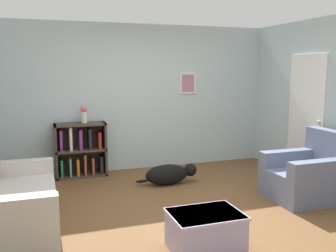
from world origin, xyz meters
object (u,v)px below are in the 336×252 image
Objects in this scene: recliner_chair at (309,175)px; vase at (84,113)px; coffee_table at (205,230)px; dog at (169,174)px; bookshelf at (81,150)px; couch at (10,203)px.

vase is at bearing 142.69° from recliner_chair.
recliner_chair is 3.26× the size of vase.
coffee_table is 3.31m from vase.
coffee_table is at bearing -155.34° from recliner_chair.
vase is (-0.83, 3.09, 0.88)m from coffee_table.
coffee_table is at bearing -75.02° from vase.
recliner_chair is 2.07m from dog.
recliner_chair reaches higher than dog.
bookshelf is at bearing 143.17° from recliner_chair.
recliner_chair is at bearing -37.31° from vase.
vase is (0.07, -0.02, 0.64)m from bookshelf.
bookshelf is at bearing 166.53° from vase.
couch is at bearing 147.45° from coffee_table.
recliner_chair reaches higher than couch.
bookshelf is at bearing 143.56° from dog.
couch is at bearing 175.82° from recliner_chair.
dog is 1.77m from vase.
vase is at bearing -13.47° from bookshelf.
bookshelf is 1.60m from dog.
coffee_table is 2.36× the size of vase.
bookshelf reaches higher than dog.
coffee_table is at bearing -32.55° from couch.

